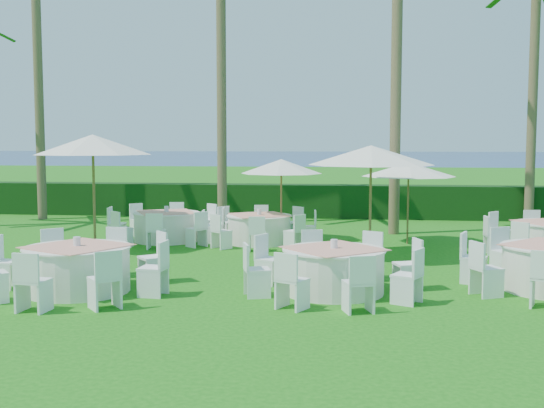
{
  "coord_description": "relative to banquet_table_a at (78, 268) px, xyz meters",
  "views": [
    {
      "loc": [
        1.14,
        -12.95,
        2.82
      ],
      "look_at": [
        -0.85,
        3.2,
        1.3
      ],
      "focal_mm": 45.0,
      "sensor_mm": 36.0,
      "label": 1
    }
  ],
  "objects": [
    {
      "name": "banquet_table_b",
      "position": [
        4.75,
        0.49,
        -0.02
      ],
      "size": [
        3.3,
        3.3,
        1.01
      ],
      "color": "silver",
      "rests_on": "ground"
    },
    {
      "name": "umbrella_d",
      "position": [
        6.56,
        6.81,
        1.57
      ],
      "size": [
        2.54,
        2.54,
        2.23
      ],
      "color": "brown",
      "rests_on": "ground"
    },
    {
      "name": "banquet_table_e",
      "position": [
        2.51,
        6.41,
        -0.04
      ],
      "size": [
        3.15,
        3.15,
        0.95
      ],
      "color": "silver",
      "rests_on": "ground"
    },
    {
      "name": "palm_d",
      "position": [
        11.07,
        12.26,
        4.3
      ],
      "size": [
        4.41,
        4.08,
        8.61
      ],
      "color": "brown",
      "rests_on": "ground"
    },
    {
      "name": "ground",
      "position": [
        3.99,
        0.96,
        -0.46
      ],
      "size": [
        120.0,
        120.0,
        0.0
      ],
      "primitive_type": "plane",
      "color": "#145F10",
      "rests_on": "ground"
    },
    {
      "name": "hedge",
      "position": [
        3.99,
        12.96,
        0.14
      ],
      "size": [
        34.0,
        1.0,
        1.2
      ],
      "primitive_type": "cube",
      "color": "black",
      "rests_on": "ground"
    },
    {
      "name": "palm_c",
      "position": [
        6.29,
        8.77,
        5.6
      ],
      "size": [
        4.41,
        4.04,
        11.16
      ],
      "color": "brown",
      "rests_on": "ground"
    },
    {
      "name": "ocean",
      "position": [
        3.99,
        102.96,
        -0.46
      ],
      "size": [
        260.0,
        260.0,
        0.0
      ],
      "primitive_type": "plane",
      "color": "#080F57",
      "rests_on": "ground"
    },
    {
      "name": "umbrella_c",
      "position": [
        3.08,
        6.83,
        1.64
      ],
      "size": [
        2.27,
        2.27,
        2.3
      ],
      "color": "brown",
      "rests_on": "ground"
    },
    {
      "name": "palm_a",
      "position": [
        -6.02,
        11.14,
        5.71
      ],
      "size": [
        4.4,
        3.99,
        11.38
      ],
      "color": "brown",
      "rests_on": "ground"
    },
    {
      "name": "banquet_table_d",
      "position": [
        -0.13,
        6.49,
        -0.02
      ],
      "size": [
        3.28,
        3.28,
        0.99
      ],
      "color": "silver",
      "rests_on": "ground"
    },
    {
      "name": "banquet_table_a",
      "position": [
        0.0,
        0.0,
        0.0
      ],
      "size": [
        3.48,
        3.48,
        1.04
      ],
      "color": "silver",
      "rests_on": "ground"
    },
    {
      "name": "umbrella_b",
      "position": [
        5.49,
        4.4,
        2.01
      ],
      "size": [
        3.0,
        3.0,
        2.71
      ],
      "color": "brown",
      "rests_on": "ground"
    },
    {
      "name": "palm_b",
      "position": [
        0.66,
        10.57,
        4.5
      ],
      "size": [
        4.41,
        4.05,
        8.99
      ],
      "color": "brown",
      "rests_on": "ground"
    },
    {
      "name": "umbrella_a",
      "position": [
        -1.62,
        4.95,
        2.25
      ],
      "size": [
        3.13,
        3.13,
        2.97
      ],
      "color": "brown",
      "rests_on": "ground"
    }
  ]
}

